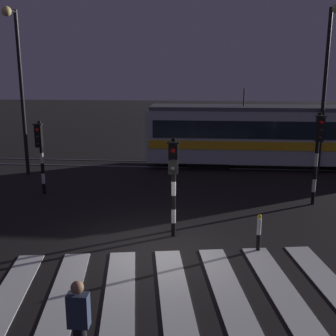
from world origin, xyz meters
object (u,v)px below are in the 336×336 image
traffic_light_median_centre (173,173)px  street_lamp_trackside_left (18,74)px  traffic_light_corner_far_left (40,147)px  bollard_island_edge (259,233)px  pedestrian_waiting_at_kerb (79,326)px  tram (284,135)px  traffic_light_corner_far_right (318,145)px  street_lamp_trackside_right (327,72)px

traffic_light_median_centre → street_lamp_trackside_left: size_ratio=0.40×
traffic_light_corner_far_left → street_lamp_trackside_left: street_lamp_trackside_left is taller
street_lamp_trackside_left → bollard_island_edge: (10.37, -7.93, -4.34)m
pedestrian_waiting_at_kerb → tram: bearing=68.9°
traffic_light_corner_far_right → street_lamp_trackside_left: bearing=164.9°
street_lamp_trackside_left → bollard_island_edge: bearing=-37.4°
traffic_light_corner_far_right → street_lamp_trackside_right: 5.78m
street_lamp_trackside_right → pedestrian_waiting_at_kerb: 17.03m
traffic_light_corner_far_right → street_lamp_trackside_right: size_ratio=0.45×
traffic_light_corner_far_left → traffic_light_corner_far_right: 10.95m
tram → pedestrian_waiting_at_kerb: tram is taller
traffic_light_corner_far_left → street_lamp_trackside_left: 4.68m
traffic_light_corner_far_left → bollard_island_edge: traffic_light_corner_far_left is taller
traffic_light_corner_far_left → tram: tram is taller
street_lamp_trackside_right → bollard_island_edge: size_ratio=7.17×
street_lamp_trackside_left → bollard_island_edge: 13.75m
traffic_light_corner_far_left → bollard_island_edge: bearing=-30.5°
pedestrian_waiting_at_kerb → bollard_island_edge: bearing=55.2°
traffic_light_median_centre → street_lamp_trackside_right: bearing=52.2°
tram → traffic_light_median_centre: bearing=-116.8°
traffic_light_corner_far_left → street_lamp_trackside_right: 13.51m
traffic_light_corner_far_left → pedestrian_waiting_at_kerb: bearing=-65.4°
street_lamp_trackside_left → tram: (12.95, 2.95, -3.16)m
pedestrian_waiting_at_kerb → street_lamp_trackside_left: bearing=117.0°
traffic_light_corner_far_left → traffic_light_corner_far_right: size_ratio=0.87×
traffic_light_corner_far_right → tram: bearing=90.5°
traffic_light_corner_far_right → traffic_light_median_centre: traffic_light_corner_far_right is taller
traffic_light_corner_far_left → traffic_light_median_centre: 7.09m
tram → street_lamp_trackside_right: bearing=-45.3°
tram → pedestrian_waiting_at_kerb: bearing=-111.1°
traffic_light_corner_far_left → pedestrian_waiting_at_kerb: traffic_light_corner_far_left is taller
traffic_light_corner_far_left → traffic_light_median_centre: size_ratio=0.99×
traffic_light_median_centre → street_lamp_trackside_left: bearing=137.7°
pedestrian_waiting_at_kerb → traffic_light_corner_far_right: bearing=57.0°
traffic_light_median_centre → traffic_light_corner_far_left: bearing=144.7°
street_lamp_trackside_right → tram: size_ratio=0.55×
bollard_island_edge → street_lamp_trackside_right: bearing=66.2°
traffic_light_corner_far_left → pedestrian_waiting_at_kerb: (4.64, -10.14, -1.15)m
traffic_light_corner_far_right → pedestrian_waiting_at_kerb: (-6.29, -9.67, -1.46)m
traffic_light_corner_far_left → pedestrian_waiting_at_kerb: 11.21m
traffic_light_corner_far_left → bollard_island_edge: 9.73m
street_lamp_trackside_left → tram: size_ratio=0.54×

